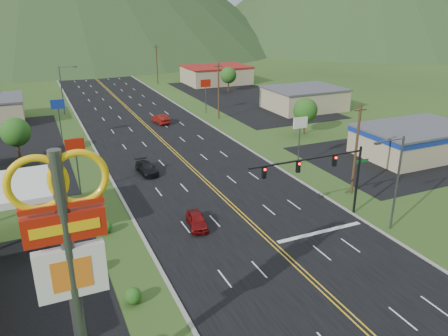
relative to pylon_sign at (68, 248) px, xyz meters
name	(u,v)px	position (x,y,z in m)	size (l,w,h in m)	color
ground	(367,332)	(17.00, -2.00, -9.30)	(500.00, 500.00, 0.00)	#284619
road	(367,332)	(17.00, -2.00, -9.30)	(20.00, 460.00, 0.04)	black
pylon_sign	(68,248)	(0.00, 0.00, 0.00)	(4.32, 0.60, 14.00)	#59595E
traffic_signal	(325,169)	(23.48, 12.00, -3.97)	(13.10, 0.43, 7.00)	black
streetlight_east	(395,177)	(28.18, 8.00, -4.12)	(3.28, 0.25, 9.00)	#59595E
streetlight_west	(63,87)	(5.32, 68.00, -4.12)	(3.28, 0.25, 9.00)	#59595E
building_east_near	(415,139)	(47.00, 23.00, -7.03)	(15.40, 10.40, 4.10)	tan
building_east_mid	(304,98)	(49.00, 53.00, -7.14)	(14.40, 11.40, 4.30)	tan
building_east_far	(216,75)	(45.00, 88.00, -7.04)	(16.40, 12.40, 4.50)	tan
pole_sign_west_a	(75,151)	(3.00, 28.00, -4.25)	(2.00, 0.18, 6.40)	#59595E
pole_sign_west_b	(58,108)	(3.00, 50.00, -4.25)	(2.00, 0.18, 6.40)	#59595E
pole_sign_east_a	(300,128)	(30.00, 26.00, -4.25)	(2.00, 0.18, 6.40)	#59595E
pole_sign_east_b	(206,87)	(30.00, 58.00, -4.25)	(2.00, 0.18, 6.40)	#59595E
tree_west_a	(16,132)	(-3.00, 43.00, -5.41)	(3.84, 3.84, 5.82)	#382314
tree_east_a	(305,110)	(39.00, 38.00, -5.41)	(3.84, 3.84, 5.82)	#382314
tree_east_b	(228,75)	(43.00, 76.00, -5.41)	(3.84, 3.84, 5.82)	#382314
utility_pole_a	(356,149)	(30.50, 16.00, -4.17)	(1.60, 0.28, 10.00)	#382314
utility_pole_b	(219,91)	(30.50, 53.00, -4.17)	(1.60, 0.28, 10.00)	#382314
utility_pole_c	(157,64)	(30.50, 93.00, -4.17)	(1.60, 0.28, 10.00)	#382314
utility_pole_d	(124,50)	(30.50, 133.00, -4.17)	(1.60, 0.28, 10.00)	#382314
car_red_near	(197,221)	(12.03, 15.60, -8.62)	(1.59, 3.96, 1.35)	maroon
car_dark_mid	(147,168)	(11.30, 31.14, -8.63)	(1.88, 4.62, 1.34)	black
car_red_far	(161,119)	(19.78, 53.96, -8.52)	(1.66, 4.75, 1.57)	maroon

